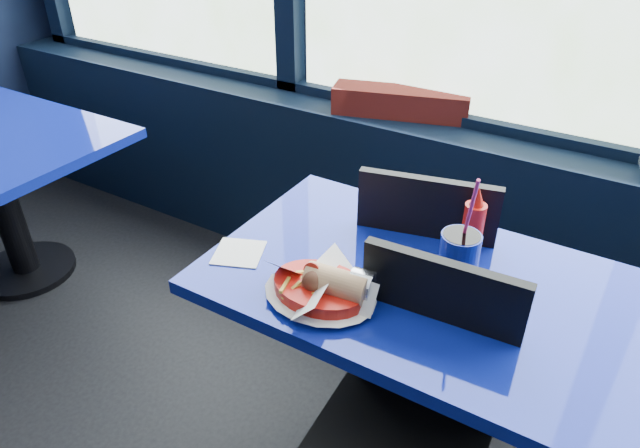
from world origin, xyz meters
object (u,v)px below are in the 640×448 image
Objects in this scene: chair_near_front at (409,411)px; soda_cup at (458,260)px; chair_near_back at (439,274)px; food_basket at (322,288)px; ketchup_bottle at (473,227)px; near_table at (428,336)px; planter_box at (400,102)px.

soda_cup reaches higher than chair_near_front.
food_basket is at bearing 62.68° from chair_near_back.
chair_near_front is 0.51m from ketchup_bottle.
food_basket reaches higher than near_table.
chair_near_back is 2.77× the size of soda_cup.
food_basket is at bearing -137.41° from near_table.
ketchup_bottle is at bearing -69.90° from planter_box.
chair_near_front is at bearing -87.70° from ketchup_bottle.
planter_box is 0.92m from ketchup_bottle.
chair_near_back reaches higher than planter_box.
food_basket is at bearing -124.55° from ketchup_bottle.
soda_cup reaches higher than food_basket.
chair_near_back is at bearing -70.12° from planter_box.
soda_cup is at bearing -84.65° from ketchup_bottle.
chair_near_back is (-0.09, 0.32, -0.03)m from near_table.
chair_near_back is 2.99× the size of food_basket.
soda_cup is at bearing 16.23° from near_table.
chair_near_front reaches higher than planter_box.
chair_near_back reaches higher than near_table.
soda_cup is at bearing -74.15° from planter_box.
soda_cup is (0.56, -0.89, -0.02)m from planter_box.
planter_box is 1.74× the size of food_basket.
soda_cup is at bearing 100.41° from chair_near_back.
chair_near_front is at bearing -78.34° from near_table.
chair_near_front is at bearing -79.99° from planter_box.
food_basket is (-0.22, -0.20, 0.22)m from near_table.
soda_cup is (-0.00, 0.24, 0.31)m from chair_near_front.
chair_near_back is 1.71× the size of planter_box.
planter_box is at bearing 122.28° from soda_cup.
planter_box reaches higher than near_table.
soda_cup is (0.13, -0.31, 0.30)m from chair_near_back.
soda_cup reaches higher than chair_near_back.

